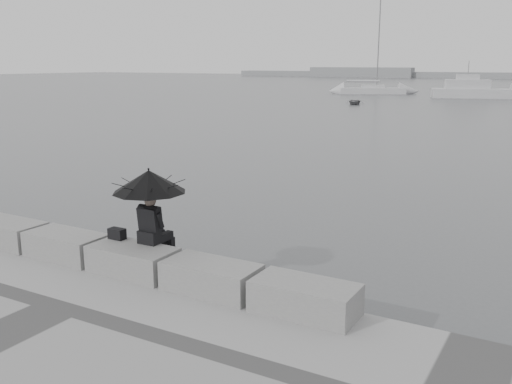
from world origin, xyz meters
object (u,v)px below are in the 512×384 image
Objects in this scene: motor_cruiser at (476,91)px; dinghy at (354,102)px; sailboat_left at (372,90)px; seated_person at (149,188)px.

motor_cruiser is 19.40m from dinghy.
sailboat_left is 4.60× the size of dinghy.
motor_cruiser is (-4.95, 66.04, -1.14)m from seated_person.
seated_person is 50.89m from dinghy.
motor_cruiser is at bearing 92.65° from seated_person.
motor_cruiser reaches higher than seated_person.
motor_cruiser is 3.74× the size of dinghy.
seated_person is at bearing -99.12° from sailboat_left.
sailboat_left reaches higher than dinghy.
dinghy is (-14.00, 48.89, -1.79)m from seated_person.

